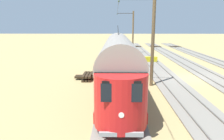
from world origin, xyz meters
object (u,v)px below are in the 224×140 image
object	(u,v)px
vintage_streetcar	(119,61)
catenary_pole_foreground	(132,32)
catenary_pole_mid_near	(152,40)
track_end_bumper	(151,59)
spare_tie_stack	(88,77)

from	to	relation	value
vintage_streetcar	catenary_pole_foreground	xyz separation A→B (m)	(-2.78, -21.17, 1.71)
catenary_pole_foreground	catenary_pole_mid_near	xyz separation A→B (m)	(0.00, 20.46, 0.00)
vintage_streetcar	catenary_pole_mid_near	bearing A→B (deg)	-165.53
catenary_pole_mid_near	track_end_bumper	bearing A→B (deg)	-99.39
catenary_pole_mid_near	spare_tie_stack	size ratio (longest dim) A/B	3.16
catenary_pole_mid_near	spare_tie_stack	world-z (taller)	catenary_pole_mid_near
spare_tie_stack	vintage_streetcar	bearing A→B (deg)	136.79
vintage_streetcar	catenary_pole_mid_near	distance (m)	3.34
catenary_pole_foreground	track_end_bumper	xyz separation A→B (m)	(-1.94, 8.72, -3.57)
catenary_pole_foreground	track_end_bumper	distance (m)	9.62
spare_tie_stack	track_end_bumper	size ratio (longest dim) A/B	1.33
vintage_streetcar	spare_tie_stack	xyz separation A→B (m)	(2.96, -2.78, -1.99)
vintage_streetcar	catenary_pole_foreground	size ratio (longest dim) A/B	2.31
catenary_pole_foreground	vintage_streetcar	bearing A→B (deg)	82.52
spare_tie_stack	catenary_pole_foreground	bearing A→B (deg)	-107.32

